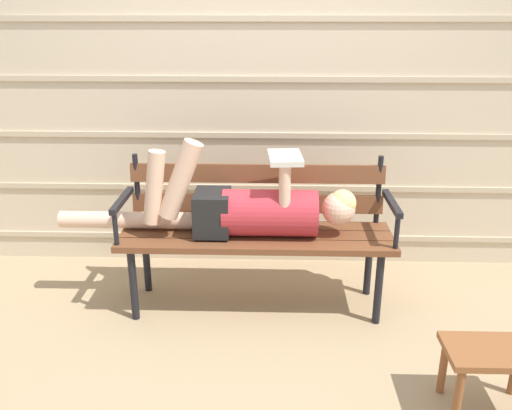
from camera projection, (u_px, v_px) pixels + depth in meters
ground_plane at (256, 313)px, 3.18m from camera, size 12.00×12.00×0.00m
house_siding at (259, 78)px, 3.43m from camera, size 5.26×0.08×2.55m
park_bench at (256, 223)px, 3.14m from camera, size 1.58×0.44×0.89m
reclining_person at (246, 208)px, 3.04m from camera, size 1.73×0.27×0.58m
footstool at (492, 361)px, 2.34m from camera, size 0.41×0.27×0.32m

